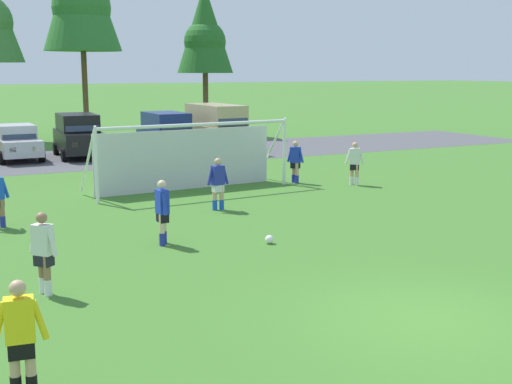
{
  "coord_description": "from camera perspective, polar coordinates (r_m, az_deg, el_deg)",
  "views": [
    {
      "loc": [
        -7.65,
        -8.56,
        4.31
      ],
      "look_at": [
        0.39,
        7.33,
        1.06
      ],
      "focal_mm": 46.88,
      "sensor_mm": 36.0,
      "label": 1
    }
  ],
  "objects": [
    {
      "name": "player_winger_right",
      "position": [
        25.89,
        3.38,
        2.58
      ],
      "size": [
        0.47,
        0.67,
        1.64
      ],
      "color": "tan",
      "rests_on": "ground"
    },
    {
      "name": "parked_car_slot_center_left",
      "position": [
        34.54,
        -19.74,
        4.02
      ],
      "size": [
        2.12,
        4.24,
        1.72
      ],
      "color": "#B2B2BC",
      "rests_on": "ground"
    },
    {
      "name": "tree_mid_right",
      "position": [
        45.54,
        -4.39,
        13.48
      ],
      "size": [
        3.73,
        3.73,
        9.94
      ],
      "color": "brown",
      "rests_on": "ground"
    },
    {
      "name": "parked_car_slot_center",
      "position": [
        34.84,
        -14.92,
        4.72
      ],
      "size": [
        2.31,
        4.69,
        2.16
      ],
      "color": "black",
      "rests_on": "ground"
    },
    {
      "name": "player_winger_left",
      "position": [
        20.84,
        -3.26,
        0.68
      ],
      "size": [
        0.75,
        0.29,
        1.64
      ],
      "color": "tan",
      "rests_on": "ground"
    },
    {
      "name": "player_midfield_center",
      "position": [
        16.82,
        -7.99,
        -1.74
      ],
      "size": [
        0.26,
        0.74,
        1.64
      ],
      "color": "beige",
      "rests_on": "ground"
    },
    {
      "name": "parking_lot_strip",
      "position": [
        34.33,
        -13.75,
        2.83
      ],
      "size": [
        52.0,
        8.4,
        0.01
      ],
      "primitive_type": "cube",
      "color": "#4C4C51",
      "rests_on": "ground"
    },
    {
      "name": "parked_car_slot_right",
      "position": [
        35.95,
        -3.36,
        5.58
      ],
      "size": [
        2.35,
        4.88,
        2.52
      ],
      "color": "tan",
      "rests_on": "ground"
    },
    {
      "name": "ground_plane",
      "position": [
        25.15,
        -8.7,
        0.34
      ],
      "size": [
        400.0,
        400.0,
        0.0
      ],
      "primitive_type": "plane",
      "color": "#3D7028"
    },
    {
      "name": "parked_car_slot_center_right",
      "position": [
        35.21,
        -7.59,
        5.04
      ],
      "size": [
        2.19,
        4.63,
        2.16
      ],
      "color": "navy",
      "rests_on": "ground"
    },
    {
      "name": "referee",
      "position": [
        9.51,
        -19.42,
        -11.8
      ],
      "size": [
        0.72,
        0.29,
        1.64
      ],
      "color": "tan",
      "rests_on": "ground"
    },
    {
      "name": "soccer_ball",
      "position": [
        16.89,
        1.15,
        -4.07
      ],
      "size": [
        0.22,
        0.22,
        0.22
      ],
      "color": "white",
      "rests_on": "ground"
    },
    {
      "name": "soccer_goal",
      "position": [
        24.39,
        -5.8,
        3.17
      ],
      "size": [
        7.54,
        2.46,
        2.57
      ],
      "color": "white",
      "rests_on": "ground"
    },
    {
      "name": "player_trailing_back",
      "position": [
        13.61,
        -17.67,
        -5.02
      ],
      "size": [
        0.49,
        0.66,
        1.64
      ],
      "color": "#936B4C",
      "rests_on": "ground"
    },
    {
      "name": "player_striker_near",
      "position": [
        25.68,
        8.41,
        2.42
      ],
      "size": [
        0.59,
        0.58,
        1.64
      ],
      "color": "tan",
      "rests_on": "ground"
    }
  ]
}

